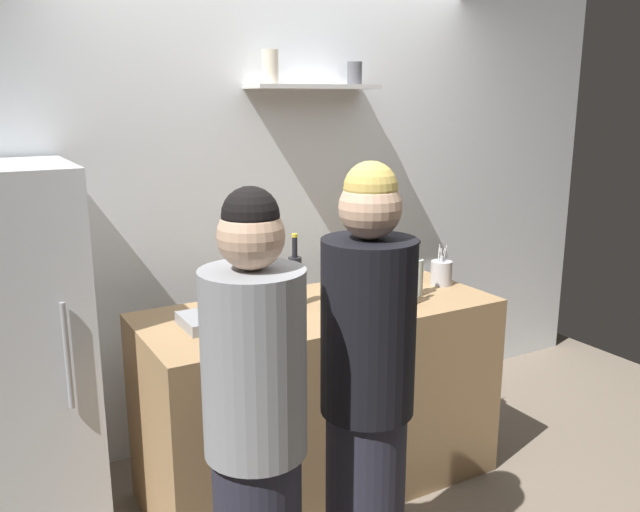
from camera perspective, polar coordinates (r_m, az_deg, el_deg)
back_wall_assembly at (r=3.84m, az=-3.61°, el=4.27°), size 4.80×0.32×2.60m
refrigerator at (r=3.20m, az=-24.60°, el=-7.74°), size 0.58×0.67×1.65m
counter at (r=3.36m, az=0.00°, el=-12.00°), size 1.72×0.74×0.94m
baking_pan at (r=2.98m, az=-8.55°, el=-5.31°), size 0.34×0.24×0.05m
utensil_holder at (r=3.60m, az=10.38°, el=-1.42°), size 0.11×0.11×0.23m
wine_bottle_dark_glass at (r=3.18m, az=-2.17°, el=-1.95°), size 0.06×0.06×0.35m
wine_bottle_amber_glass at (r=3.23m, az=7.69°, el=-2.36°), size 0.06×0.06×0.29m
wine_bottle_pale_glass at (r=3.38m, az=8.28°, el=-1.64°), size 0.07×0.07×0.29m
wine_bottle_green_glass at (r=3.57m, az=5.75°, el=-0.42°), size 0.08×0.08×0.32m
water_bottle_plastic at (r=3.07m, az=0.86°, el=-3.30°), size 0.08×0.08×0.21m
person_grey_hoodie at (r=2.28m, az=-5.52°, el=-15.45°), size 0.34×0.34×1.66m
person_blonde at (r=2.47m, az=4.05°, el=-12.11°), size 0.34×0.34×1.71m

